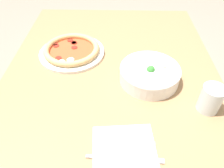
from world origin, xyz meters
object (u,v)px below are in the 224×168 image
at_px(pizza, 72,50).
at_px(glass, 211,99).
at_px(knife, 121,158).
at_px(bowl, 150,73).
at_px(fork, 124,143).

distance_m(pizza, glass, 0.60).
bearing_deg(knife, bowl, 74.40).
height_order(pizza, bowl, bowl).
height_order(bowl, knife, bowl).
bearing_deg(bowl, fork, -19.73).
bearing_deg(fork, bowl, 72.82).
xyz_separation_m(fork, knife, (0.05, -0.01, -0.00)).
bearing_deg(bowl, knife, -18.16).
relative_size(pizza, bowl, 1.27).
relative_size(bowl, fork, 1.25).
xyz_separation_m(bowl, fork, (0.29, -0.10, -0.03)).
distance_m(bowl, knife, 0.35).
bearing_deg(bowl, pizza, -117.56).
height_order(knife, glass, glass).
height_order(pizza, knife, pizza).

